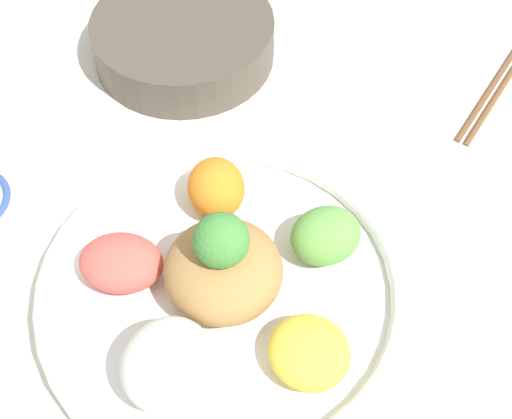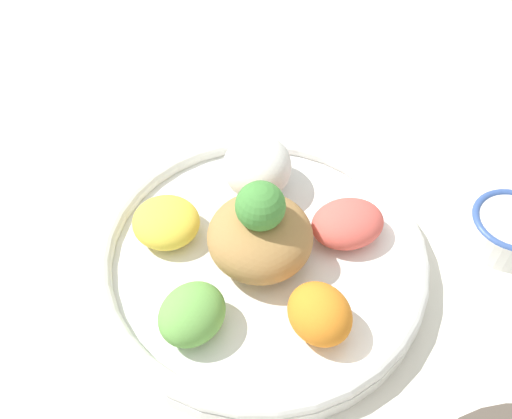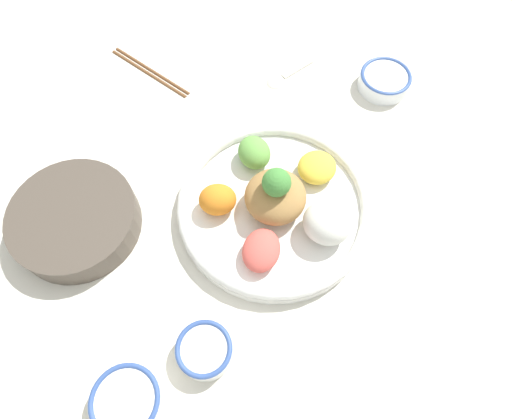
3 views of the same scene
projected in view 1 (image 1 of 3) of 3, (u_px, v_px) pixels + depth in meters
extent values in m
plane|color=silver|center=(225.00, 296.00, 0.64)|extent=(2.40, 2.40, 0.00)
cylinder|color=white|center=(229.00, 295.00, 0.63)|extent=(0.33, 0.33, 0.02)
torus|color=white|center=(229.00, 287.00, 0.62)|extent=(0.33, 0.33, 0.02)
ellipsoid|color=white|center=(168.00, 364.00, 0.55)|extent=(0.10, 0.10, 0.06)
ellipsoid|color=yellow|center=(309.00, 352.00, 0.57)|extent=(0.09, 0.09, 0.04)
ellipsoid|color=#6BAD4C|center=(325.00, 235.00, 0.63)|extent=(0.08, 0.08, 0.05)
ellipsoid|color=orange|center=(216.00, 188.00, 0.66)|extent=(0.06, 0.07, 0.05)
ellipsoid|color=#E55B51|center=(121.00, 263.00, 0.62)|extent=(0.08, 0.07, 0.04)
ellipsoid|color=#AD7F47|center=(228.00, 271.00, 0.60)|extent=(0.10, 0.10, 0.06)
sphere|color=#478E3D|center=(226.00, 240.00, 0.56)|extent=(0.05, 0.05, 0.05)
cylinder|color=#51473D|center=(183.00, 39.00, 0.81)|extent=(0.21, 0.21, 0.05)
ellipsoid|color=tan|center=(182.00, 27.00, 0.80)|extent=(0.18, 0.18, 0.02)
cylinder|color=brown|center=(502.00, 86.00, 0.80)|extent=(0.12, 0.18, 0.01)
cylinder|color=brown|center=(493.00, 83.00, 0.80)|extent=(0.12, 0.18, 0.01)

